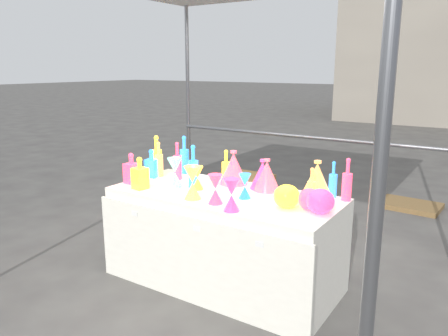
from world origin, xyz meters
The scene contains 30 objects.
ground centered at (0.00, 0.00, 0.00)m, with size 80.00×80.00×0.00m, color #65625E.
display_table centered at (0.00, -0.01, 0.37)m, with size 1.84×0.83×0.75m.
cardboard_box_closed centered at (-0.77, 1.64, 0.22)m, with size 0.62×0.45×0.45m, color olive.
cardboard_box_flat centered at (0.90, 2.85, 0.03)m, with size 0.70×0.50×0.06m, color olive.
bottle_0 centered at (-0.85, 0.18, 0.93)m, with size 0.09×0.09×0.36m, color red, non-canonical shape.
bottle_1 centered at (-0.66, 0.35, 0.92)m, with size 0.08×0.08×0.35m, color #178134, non-canonical shape.
bottle_2 centered at (-0.57, 0.14, 0.91)m, with size 0.07×0.07×0.33m, color #FC541A, non-canonical shape.
bottle_4 centered at (-0.78, 0.13, 0.91)m, with size 0.07×0.07×0.31m, color #116F54, non-canonical shape.
bottle_5 centered at (-0.85, 0.19, 0.92)m, with size 0.07×0.07×0.34m, color #B8246E, non-canonical shape.
bottle_6 centered at (-0.16, 0.27, 0.89)m, with size 0.07×0.07×0.28m, color red, non-canonical shape.
bottle_7 centered at (-0.30, 0.00, 0.93)m, with size 0.08×0.08×0.35m, color #178134, non-canonical shape.
decanter_0 centered at (-0.63, -0.26, 0.88)m, with size 0.10×0.10×0.26m, color red, non-canonical shape.
decanter_1 centered at (-0.81, -0.18, 0.88)m, with size 0.10×0.10×0.26m, color #FC541A, non-canonical shape.
decanter_2 centered at (-0.81, 0.07, 0.88)m, with size 0.10×0.10×0.25m, color #178134, non-canonical shape.
hourglass_0 centered at (0.09, -0.26, 0.86)m, with size 0.11×0.11×0.22m, color #FC541A, non-canonical shape.
hourglass_1 centered at (0.28, -0.34, 0.86)m, with size 0.11×0.11×0.23m, color #1D46AE, non-canonical shape.
hourglass_2 centered at (-0.11, -0.26, 0.88)m, with size 0.13×0.13×0.25m, color #116F54, non-canonical shape.
hourglass_3 centered at (-0.43, -0.07, 0.87)m, with size 0.12×0.12×0.24m, color #B8246E, non-canonical shape.
hourglass_4 centered at (-0.23, -0.03, 0.84)m, with size 0.09×0.09×0.19m, color red, non-canonical shape.
hourglass_5 centered at (0.21, -0.03, 0.84)m, with size 0.09×0.09×0.19m, color #178134, non-canonical shape.
globe_0 centered at (0.57, -0.07, 0.82)m, with size 0.18×0.18×0.15m, color red, non-canonical shape.
globe_2 centered at (0.72, -0.02, 0.82)m, with size 0.17×0.17×0.13m, color #FC541A, non-canonical shape.
globe_3 centered at (0.81, -0.06, 0.83)m, with size 0.19×0.19×0.15m, color #1D46AE, non-canonical shape.
lampshade_0 centered at (0.24, 0.25, 0.88)m, with size 0.22×0.22×0.26m, color orange, non-canonical shape.
lampshade_1 centered at (-0.08, 0.27, 0.89)m, with size 0.24×0.24×0.28m, color orange, non-canonical shape.
lampshade_2 centered at (0.19, 0.28, 0.87)m, with size 0.20×0.20×0.24m, color #1D46AE, non-canonical shape.
lampshade_3 centered at (0.65, 0.26, 0.89)m, with size 0.25×0.25×0.29m, color #116F54, non-canonical shape.
bottle_8 centered at (0.74, 0.36, 0.89)m, with size 0.06×0.06×0.28m, color #178134, non-canonical shape.
bottle_9 centered at (0.86, 0.33, 0.91)m, with size 0.07×0.07×0.32m, color #FC541A, non-canonical shape.
bottle_11 centered at (0.69, 0.07, 0.89)m, with size 0.06×0.06×0.28m, color #116F54, non-canonical shape.
Camera 1 is at (1.78, -2.74, 1.71)m, focal length 35.00 mm.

